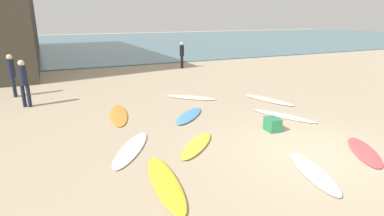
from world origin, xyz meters
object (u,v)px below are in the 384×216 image
Objects in this scene: surfboard_0 at (165,182)px; beachgoer_near at (24,81)px; surfboard_8 at (197,145)px; surfboard_9 at (284,116)px; surfboard_5 at (119,115)px; beachgoer_far at (12,73)px; surfboard_1 at (131,149)px; beachgoer_mid at (182,54)px; surfboard_6 at (364,151)px; surfboard_7 at (191,97)px; surfboard_4 at (189,116)px; beach_cooler at (273,124)px; surfboard_2 at (314,173)px; surfboard_3 at (268,100)px.

surfboard_0 is 8.19m from beachgoer_near.
surfboard_9 is at bearing 59.98° from surfboard_8.
surfboard_8 is 1.07× the size of beachgoer_near.
surfboard_5 is 5.78m from surfboard_9.
beachgoer_far reaches higher than beachgoer_near.
surfboard_1 is 5.55m from surfboard_9.
surfboard_5 is at bearing 35.20° from beachgoer_far.
surfboard_6 is at bearing 31.73° from beachgoer_mid.
surfboard_8 is at bearing 20.17° from surfboard_7.
surfboard_0 is 2.00m from surfboard_1.
surfboard_4 is 1.11× the size of beachgoer_near.
surfboard_6 is at bearing -63.32° from beach_cooler.
surfboard_0 is 3.28m from surfboard_2.
beachgoer_far is 10.97m from beach_cooler.
beachgoer_near is at bearing -20.92° from beachgoer_mid.
surfboard_1 is 3.06m from surfboard_5.
surfboard_4 reaches higher than surfboard_1.
surfboard_4 is at bearing 157.39° from surfboard_6.
surfboard_3 is 9.16m from beachgoer_mid.
surfboard_7 is 1.27× the size of beachgoer_mid.
beachgoer_far is 3.74× the size of beach_cooler.
surfboard_9 is (0.12, 3.19, -0.00)m from surfboard_6.
surfboard_7 is 1.20× the size of beachgoer_far.
beachgoer_near reaches higher than beachgoer_mid.
surfboard_5 is (-3.08, 5.99, -0.01)m from surfboard_2.
surfboard_7 is at bearing 15.45° from beachgoer_mid.
surfboard_6 reaches higher than surfboard_9.
surfboard_7 is 4.50× the size of beach_cooler.
surfboard_5 is (-2.21, 1.13, -0.01)m from surfboard_4.
beach_cooler reaches higher than surfboard_6.
surfboard_5 is 1.34× the size of surfboard_6.
beachgoer_far reaches higher than surfboard_9.
surfboard_5 is 1.32× the size of surfboard_8.
beachgoer_mid is at bearing -115.19° from surfboard_5.
surfboard_7 is 0.94× the size of surfboard_9.
surfboard_5 is (0.06, 5.03, -0.01)m from surfboard_0.
beachgoer_far is at bearing -42.55° from surfboard_5.
surfboard_8 is (1.66, -0.51, 0.01)m from surfboard_1.
surfboard_3 is 10.89m from beachgoer_far.
surfboard_9 is 9.67m from beachgoer_near.
beachgoer_far is at bearing 144.27° from surfboard_1.
surfboard_2 is 4.94m from surfboard_4.
beach_cooler is at bearing -142.70° from surfboard_3.
surfboard_3 is 1.25× the size of surfboard_8.
surfboard_0 is 10.24m from beachgoer_far.
surfboard_1 is at bearing 160.96° from surfboard_9.
beach_cooler is (3.97, -3.42, 0.17)m from surfboard_5.
surfboard_2 is 1.16× the size of beachgoer_mid.
surfboard_7 is 4.12m from surfboard_9.
beachgoer_mid is at bearing 57.74° from beachgoer_near.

